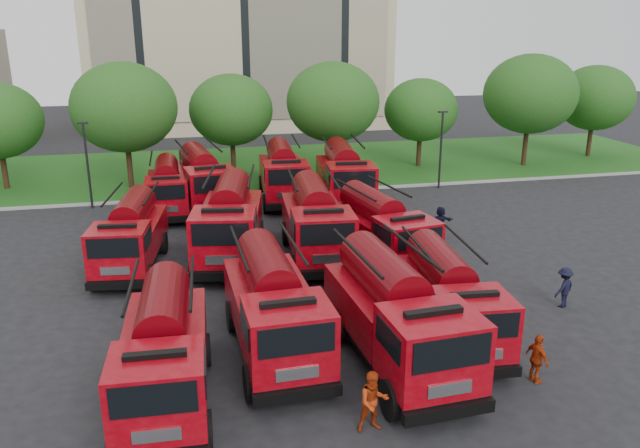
# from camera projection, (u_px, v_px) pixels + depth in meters

# --- Properties ---
(ground) EXTENTS (140.00, 140.00, 0.00)m
(ground) POSITION_uv_depth(u_px,v_px,m) (320.00, 318.00, 23.13)
(ground) COLOR black
(ground) RESTS_ON ground
(lawn) EXTENTS (70.00, 16.00, 0.12)m
(lawn) POSITION_uv_depth(u_px,v_px,m) (245.00, 168.00, 47.27)
(lawn) COLOR #205516
(lawn) RESTS_ON ground
(curb) EXTENTS (70.00, 0.30, 0.14)m
(curb) POSITION_uv_depth(u_px,v_px,m) (258.00, 194.00, 39.74)
(curb) COLOR gray
(curb) RESTS_ON ground
(apartment_building) EXTENTS (30.00, 14.18, 25.00)m
(apartment_building) POSITION_uv_depth(u_px,v_px,m) (237.00, 4.00, 64.29)
(apartment_building) COLOR #BCAB8C
(apartment_building) RESTS_ON ground
(tree_2) EXTENTS (6.72, 6.72, 8.22)m
(tree_2) POSITION_uv_depth(u_px,v_px,m) (124.00, 107.00, 39.80)
(tree_2) COLOR #382314
(tree_2) RESTS_ON ground
(tree_3) EXTENTS (5.88, 5.88, 7.19)m
(tree_3) POSITION_uv_depth(u_px,v_px,m) (231.00, 110.00, 43.80)
(tree_3) COLOR #382314
(tree_3) RESTS_ON ground
(tree_4) EXTENTS (6.55, 6.55, 8.01)m
(tree_4) POSITION_uv_depth(u_px,v_px,m) (333.00, 102.00, 43.71)
(tree_4) COLOR #382314
(tree_4) RESTS_ON ground
(tree_5) EXTENTS (5.46, 5.46, 6.68)m
(tree_5) POSITION_uv_depth(u_px,v_px,m) (421.00, 110.00, 46.37)
(tree_5) COLOR #382314
(tree_5) RESTS_ON ground
(tree_6) EXTENTS (6.89, 6.89, 8.42)m
(tree_6) POSITION_uv_depth(u_px,v_px,m) (530.00, 94.00, 46.31)
(tree_6) COLOR #382314
(tree_6) RESTS_ON ground
(tree_7) EXTENTS (6.05, 6.05, 7.39)m
(tree_7) POSITION_uv_depth(u_px,v_px,m) (595.00, 98.00, 49.84)
(tree_7) COLOR #382314
(tree_7) RESTS_ON ground
(lamp_post_0) EXTENTS (0.60, 0.25, 5.11)m
(lamp_post_0) POSITION_uv_depth(u_px,v_px,m) (87.00, 160.00, 36.13)
(lamp_post_0) COLOR black
(lamp_post_0) RESTS_ON ground
(lamp_post_1) EXTENTS (0.60, 0.25, 5.11)m
(lamp_post_1) POSITION_uv_depth(u_px,v_px,m) (441.00, 145.00, 40.75)
(lamp_post_1) COLOR black
(lamp_post_1) RESTS_ON ground
(fire_truck_0) EXTENTS (2.76, 6.96, 3.12)m
(fire_truck_0) POSITION_uv_depth(u_px,v_px,m) (164.00, 350.00, 17.66)
(fire_truck_0) COLOR black
(fire_truck_0) RESTS_ON ground
(fire_truck_1) EXTENTS (2.85, 7.34, 3.30)m
(fire_truck_1) POSITION_uv_depth(u_px,v_px,m) (274.00, 306.00, 20.24)
(fire_truck_1) COLOR black
(fire_truck_1) RESTS_ON ground
(fire_truck_2) EXTENTS (3.11, 7.66, 3.42)m
(fire_truck_2) POSITION_uv_depth(u_px,v_px,m) (396.00, 314.00, 19.52)
(fire_truck_2) COLOR black
(fire_truck_2) RESTS_ON ground
(fire_truck_3) EXTENTS (2.87, 6.81, 3.02)m
(fire_truck_3) POSITION_uv_depth(u_px,v_px,m) (448.00, 297.00, 21.22)
(fire_truck_3) COLOR black
(fire_truck_3) RESTS_ON ground
(fire_truck_4) EXTENTS (3.17, 7.01, 3.08)m
(fire_truck_4) POSITION_uv_depth(u_px,v_px,m) (131.00, 235.00, 27.50)
(fire_truck_4) COLOR black
(fire_truck_4) RESTS_ON ground
(fire_truck_5) EXTENTS (3.96, 8.12, 3.54)m
(fire_truck_5) POSITION_uv_depth(u_px,v_px,m) (229.00, 221.00, 28.61)
(fire_truck_5) COLOR black
(fire_truck_5) RESTS_ON ground
(fire_truck_6) EXTENTS (3.26, 7.72, 3.43)m
(fire_truck_6) POSITION_uv_depth(u_px,v_px,m) (316.00, 222.00, 28.73)
(fire_truck_6) COLOR black
(fire_truck_6) RESTS_ON ground
(fire_truck_7) EXTENTS (3.43, 7.18, 3.14)m
(fire_truck_7) POSITION_uv_depth(u_px,v_px,m) (382.00, 228.00, 28.27)
(fire_truck_7) COLOR black
(fire_truck_7) RESTS_ON ground
(fire_truck_8) EXTENTS (2.43, 6.56, 2.98)m
(fire_truck_8) POSITION_uv_depth(u_px,v_px,m) (167.00, 188.00, 35.65)
(fire_truck_8) COLOR black
(fire_truck_8) RESTS_ON ground
(fire_truck_9) EXTENTS (3.63, 7.88, 3.46)m
(fire_truck_9) POSITION_uv_depth(u_px,v_px,m) (203.00, 180.00, 36.44)
(fire_truck_9) COLOR black
(fire_truck_9) RESTS_ON ground
(fire_truck_10) EXTENTS (3.21, 7.65, 3.40)m
(fire_truck_10) POSITION_uv_depth(u_px,v_px,m) (283.00, 173.00, 38.25)
(fire_truck_10) COLOR black
(fire_truck_10) RESTS_ON ground
(fire_truck_11) EXTENTS (3.53, 8.00, 3.53)m
(fire_truck_11) POSITION_uv_depth(u_px,v_px,m) (344.00, 175.00, 37.42)
(fire_truck_11) COLOR black
(fire_truck_11) RESTS_ON ground
(firefighter_0) EXTENTS (0.66, 0.60, 1.47)m
(firefighter_0) POSITION_uv_depth(u_px,v_px,m) (398.00, 388.00, 18.67)
(firefighter_0) COLOR #A72F0C
(firefighter_0) RESTS_ON ground
(firefighter_1) EXTENTS (0.86, 0.48, 1.74)m
(firefighter_1) POSITION_uv_depth(u_px,v_px,m) (373.00, 429.00, 16.74)
(firefighter_1) COLOR #A72F0C
(firefighter_1) RESTS_ON ground
(firefighter_2) EXTENTS (0.68, 1.00, 1.57)m
(firefighter_2) POSITION_uv_depth(u_px,v_px,m) (534.00, 382.00, 18.99)
(firefighter_2) COLOR #A72F0C
(firefighter_2) RESTS_ON ground
(firefighter_3) EXTENTS (1.16, 0.93, 1.60)m
(firefighter_3) POSITION_uv_depth(u_px,v_px,m) (562.00, 306.00, 24.07)
(firefighter_3) COLOR black
(firefighter_3) RESTS_ON ground
(firefighter_4) EXTENTS (0.94, 0.75, 1.69)m
(firefighter_4) POSITION_uv_depth(u_px,v_px,m) (172.00, 314.00, 23.40)
(firefighter_4) COLOR black
(firefighter_4) RESTS_ON ground
(firefighter_5) EXTENTS (1.51, 0.69, 1.61)m
(firefighter_5) POSITION_uv_depth(u_px,v_px,m) (439.00, 237.00, 31.99)
(firefighter_5) COLOR black
(firefighter_5) RESTS_ON ground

